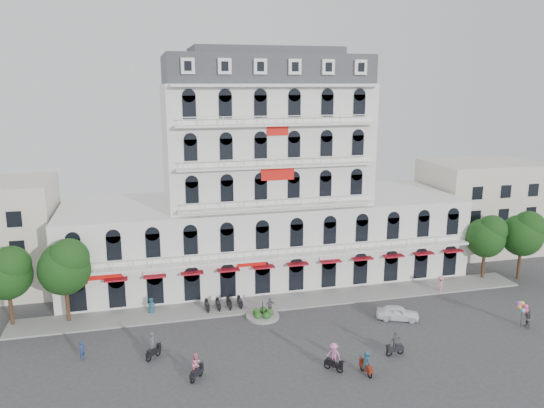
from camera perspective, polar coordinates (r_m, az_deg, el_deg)
The scene contains 21 objects.
ground at distance 47.79m, azimuth 4.32°, elevation -14.66°, with size 120.00×120.00×0.00m, color #38383A.
sidewalk at distance 55.53m, azimuth 1.35°, elevation -10.45°, with size 53.00×4.00×0.16m, color gray.
main_building at distance 60.92m, azimuth -0.86°, elevation 1.42°, with size 45.00×15.00×25.80m.
flank_building_east at distance 76.04m, azimuth 21.36°, elevation -0.22°, with size 14.00×10.00×12.00m, color beige.
traffic_island at distance 52.13m, azimuth -1.00°, elevation -11.86°, with size 3.20×3.20×1.60m.
parked_scooter_row at distance 54.17m, azimuth -5.21°, elevation -11.22°, with size 4.40×1.80×1.10m, color black, non-canonical shape.
tree_west_outer at distance 54.22m, azimuth -26.59°, elevation -6.50°, with size 4.50×4.48×7.76m.
tree_west_inner at distance 52.74m, azimuth -21.42°, elevation -6.14°, with size 4.76×4.76×8.25m.
tree_east_inner at distance 64.95m, azimuth 22.07°, elevation -3.13°, with size 4.40×4.37×7.57m.
tree_east_outer at distance 66.53m, azimuth 25.39°, elevation -2.77°, with size 4.65×4.65×8.05m.
parked_car at distance 52.95m, azimuth 13.37°, elevation -11.31°, with size 1.61×4.00×1.36m, color white.
rider_west at distance 45.81m, azimuth -12.67°, elevation -14.71°, with size 1.31×1.30×2.34m.
rider_southwest at distance 42.37m, azimuth -8.14°, elevation -16.87°, with size 1.22×1.39×2.21m.
rider_east at distance 43.32m, azimuth 10.11°, elevation -16.48°, with size 0.59×1.70×2.00m.
rider_northeast at distance 46.44m, azimuth 13.13°, elevation -14.45°, with size 1.70×0.49×2.08m.
rider_center at distance 43.30m, azimuth 6.65°, elevation -15.93°, with size 1.34×1.38×2.37m.
pedestrian_left at distance 53.98m, azimuth -12.85°, elevation -10.63°, with size 0.81×0.53×1.65m, color navy.
pedestrian_mid at distance 52.63m, azimuth -0.19°, elevation -10.89°, with size 1.00×0.42×1.70m, color slate.
pedestrian_right at distance 60.46m, azimuth 17.65°, elevation -8.23°, with size 1.19×0.68×1.84m, color #E17783.
pedestrian_far at distance 47.38m, azimuth -19.76°, elevation -14.61°, with size 0.58×0.38×1.60m, color navy.
balloon_vendor at distance 54.95m, azimuth 25.64°, elevation -10.72°, with size 1.38×1.32×2.45m.
Camera 1 is at (-13.69, -40.12, 22.06)m, focal length 35.00 mm.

